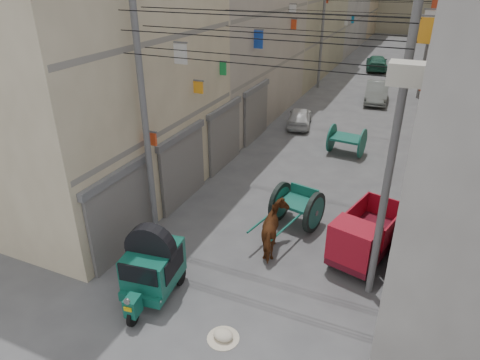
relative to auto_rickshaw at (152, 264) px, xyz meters
The scene contains 14 objects.
shutters_left 7.22m from the auto_rickshaw, 105.95° to the left, with size 0.18×14.40×2.88m.
signboards 18.47m from the auto_rickshaw, 83.95° to the left, with size 8.22×40.52×5.67m.
ac_units 9.50m from the auto_rickshaw, 37.01° to the left, with size 0.70×6.55×3.35m.
utility_poles 14.01m from the auto_rickshaw, 81.85° to the left, with size 7.40×22.20×8.00m.
overhead_cables 12.52m from the auto_rickshaw, 79.96° to the left, with size 7.40×22.52×1.12m.
auto_rickshaw is the anchor object (origin of this frame).
tonga_cart 5.71m from the auto_rickshaw, 63.12° to the left, with size 1.83×3.40×1.45m.
mini_truck 6.31m from the auto_rickshaw, 36.74° to the left, with size 2.05×3.26×1.70m.
second_cart 12.65m from the auto_rickshaw, 76.73° to the left, with size 1.75×1.58×1.42m.
feed_sack 2.74m from the auto_rickshaw, 16.28° to the right, with size 0.51×0.41×0.25m, color beige.
horse 4.08m from the auto_rickshaw, 53.78° to the left, with size 0.84×1.85×1.56m, color #5E2316.
distant_car_white 15.45m from the auto_rickshaw, 91.51° to the left, with size 1.28×3.19×1.09m, color silver.
distant_car_grey 22.59m from the auto_rickshaw, 82.49° to the left, with size 1.42×4.06×1.34m, color #5C625F.
distant_car_green 32.90m from the auto_rickshaw, 87.34° to the left, with size 1.76×4.32×1.25m, color #1D5541.
Camera 1 is at (4.07, -4.22, 8.31)m, focal length 32.00 mm.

